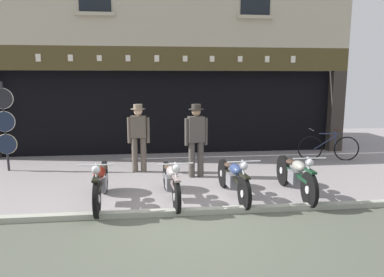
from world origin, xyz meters
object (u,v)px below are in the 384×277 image
(motorcycle_left, at_px, (101,182))
(leaning_bicycle, at_px, (329,147))
(motorcycle_center, at_px, (233,178))
(salesman_left, at_px, (139,134))
(motorcycle_center_left, at_px, (171,180))
(advert_board_near, at_px, (235,93))
(motorcycle_center_right, at_px, (296,175))
(tyre_sign_pole, at_px, (5,122))
(shopkeeper_center, at_px, (196,137))

(motorcycle_left, xyz_separation_m, leaning_bicycle, (6.10, 3.04, -0.05))
(motorcycle_center, bearing_deg, salesman_left, -53.36)
(motorcycle_left, distance_m, motorcycle_center_left, 1.33)
(advert_board_near, bearing_deg, leaning_bicycle, -32.81)
(salesman_left, bearing_deg, motorcycle_center_right, 149.32)
(motorcycle_center_right, xyz_separation_m, tyre_sign_pole, (-6.60, 2.74, 0.83))
(shopkeeper_center, relative_size, tyre_sign_pole, 0.77)
(salesman_left, relative_size, advert_board_near, 1.81)
(motorcycle_center_left, bearing_deg, salesman_left, -78.11)
(leaning_bicycle, bearing_deg, shopkeeper_center, 118.90)
(motorcycle_center_left, bearing_deg, motorcycle_left, -3.45)
(motorcycle_left, height_order, motorcycle_center, motorcycle_left)
(motorcycle_center, relative_size, shopkeeper_center, 1.15)
(motorcycle_center, relative_size, motorcycle_center_right, 0.98)
(salesman_left, distance_m, shopkeeper_center, 1.52)
(salesman_left, xyz_separation_m, tyre_sign_pole, (-3.38, 0.50, 0.30))
(tyre_sign_pole, distance_m, leaning_bicycle, 8.89)
(motorcycle_center_right, relative_size, tyre_sign_pole, 0.91)
(shopkeeper_center, height_order, leaning_bicycle, shopkeeper_center)
(shopkeeper_center, bearing_deg, motorcycle_left, 34.28)
(salesman_left, distance_m, advert_board_near, 3.91)
(motorcycle_center_right, bearing_deg, tyre_sign_pole, -21.21)
(tyre_sign_pole, bearing_deg, advert_board_near, 15.74)
(motorcycle_center_left, xyz_separation_m, tyre_sign_pole, (-4.07, 2.78, 0.85))
(shopkeeper_center, distance_m, tyre_sign_pole, 4.91)
(motorcycle_left, distance_m, motorcycle_center, 2.57)
(shopkeeper_center, xyz_separation_m, advert_board_near, (1.63, 2.93, 0.92))
(motorcycle_left, relative_size, advert_board_near, 2.15)
(motorcycle_left, bearing_deg, shopkeeper_center, -142.07)
(salesman_left, height_order, shopkeeper_center, shopkeeper_center)
(salesman_left, relative_size, leaning_bicycle, 1.00)
(motorcycle_center_right, height_order, salesman_left, salesman_left)
(tyre_sign_pole, bearing_deg, motorcycle_center, -27.27)
(advert_board_near, xyz_separation_m, leaning_bicycle, (2.45, -1.58, -1.53))
(motorcycle_left, distance_m, shopkeeper_center, 2.70)
(motorcycle_center_left, relative_size, advert_board_near, 2.10)
(motorcycle_left, xyz_separation_m, shopkeeper_center, (2.03, 1.69, 0.56))
(shopkeeper_center, distance_m, leaning_bicycle, 4.34)
(shopkeeper_center, bearing_deg, advert_board_near, -124.61)
(motorcycle_center_left, xyz_separation_m, shopkeeper_center, (0.69, 1.65, 0.58))
(motorcycle_left, xyz_separation_m, advert_board_near, (3.65, 4.62, 1.47))
(motorcycle_center_left, bearing_deg, motorcycle_center_right, 175.92)
(motorcycle_center_right, bearing_deg, leaning_bicycle, -125.81)
(shopkeeper_center, bearing_deg, leaning_bicycle, -167.21)
(leaning_bicycle, bearing_deg, motorcycle_center_right, 153.45)
(motorcycle_left, height_order, advert_board_near, advert_board_near)
(motorcycle_center_right, bearing_deg, motorcycle_left, 2.44)
(motorcycle_center_left, relative_size, motorcycle_center, 0.98)
(advert_board_near, distance_m, leaning_bicycle, 3.29)
(motorcycle_center, bearing_deg, motorcycle_center_right, 175.86)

